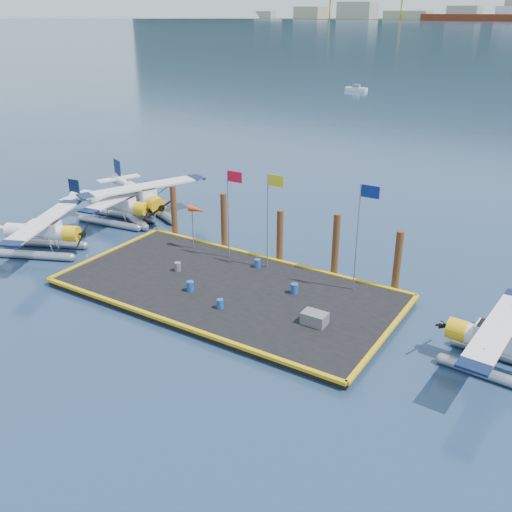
% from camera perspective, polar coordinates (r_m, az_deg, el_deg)
% --- Properties ---
extents(ground, '(4000.00, 4000.00, 0.00)m').
position_cam_1_polar(ground, '(34.46, -2.88, -3.75)').
color(ground, navy).
rests_on(ground, ground).
extents(dock, '(20.00, 10.00, 0.40)m').
position_cam_1_polar(dock, '(34.37, -2.89, -3.46)').
color(dock, black).
rests_on(dock, ground).
extents(dock_bumpers, '(20.25, 10.25, 0.18)m').
position_cam_1_polar(dock_bumpers, '(34.24, -2.90, -3.02)').
color(dock_bumpers, '#C2990B').
rests_on(dock_bumpers, dock).
extents(seaplane_a, '(8.51, 8.94, 3.27)m').
position_cam_1_polar(seaplane_a, '(42.22, -20.75, 2.06)').
color(seaplane_a, '#91959F').
rests_on(seaplane_a, ground).
extents(seaplane_b, '(7.90, 8.70, 3.08)m').
position_cam_1_polar(seaplane_b, '(46.58, -13.54, 4.79)').
color(seaplane_b, '#91959F').
rests_on(seaplane_b, ground).
extents(seaplane_c, '(9.68, 10.16, 3.72)m').
position_cam_1_polar(seaplane_c, '(47.38, -11.27, 5.67)').
color(seaplane_c, '#91959F').
rests_on(seaplane_c, ground).
extents(seaplane_d, '(7.86, 8.67, 3.08)m').
position_cam_1_polar(seaplane_d, '(29.18, 23.52, -8.31)').
color(seaplane_d, '#91959F').
rests_on(seaplane_d, ground).
extents(drum_0, '(0.41, 0.41, 0.58)m').
position_cam_1_polar(drum_0, '(36.60, -7.84, -1.07)').
color(drum_0, '#59595E').
rests_on(drum_0, dock).
extents(drum_1, '(0.39, 0.39, 0.55)m').
position_cam_1_polar(drum_1, '(31.89, -3.62, -4.80)').
color(drum_1, navy).
rests_on(drum_1, dock).
extents(drum_3, '(0.44, 0.44, 0.62)m').
position_cam_1_polar(drum_3, '(33.92, -6.60, -3.02)').
color(drum_3, navy).
rests_on(drum_3, dock).
extents(drum_4, '(0.44, 0.44, 0.61)m').
position_cam_1_polar(drum_4, '(33.50, 3.84, -3.26)').
color(drum_4, navy).
rests_on(drum_4, dock).
extents(drum_5, '(0.40, 0.40, 0.56)m').
position_cam_1_polar(drum_5, '(36.75, 0.15, -0.73)').
color(drum_5, navy).
rests_on(drum_5, dock).
extents(crate, '(1.32, 0.88, 0.66)m').
position_cam_1_polar(crate, '(30.46, 5.88, -6.21)').
color(crate, '#59595E').
rests_on(crate, dock).
extents(flagpole_red, '(1.14, 0.08, 6.00)m').
position_cam_1_polar(flagpole_red, '(36.87, -2.57, 5.52)').
color(flagpole_red, gray).
rests_on(flagpole_red, dock).
extents(flagpole_yellow, '(1.14, 0.08, 6.20)m').
position_cam_1_polar(flagpole_yellow, '(35.29, 1.45, 4.90)').
color(flagpole_yellow, gray).
rests_on(flagpole_yellow, dock).
extents(flagpole_blue, '(1.14, 0.08, 6.50)m').
position_cam_1_polar(flagpole_blue, '(32.75, 10.50, 3.32)').
color(flagpole_blue, gray).
rests_on(flagpole_blue, dock).
extents(windsock, '(1.40, 0.44, 3.12)m').
position_cam_1_polar(windsock, '(38.79, -5.87, 4.52)').
color(windsock, gray).
rests_on(windsock, dock).
extents(piling_0, '(0.44, 0.44, 4.00)m').
position_cam_1_polar(piling_0, '(42.45, -8.20, 4.33)').
color(piling_0, '#4F2F16').
rests_on(piling_0, ground).
extents(piling_1, '(0.44, 0.44, 4.20)m').
position_cam_1_polar(piling_1, '(39.79, -3.22, 3.37)').
color(piling_1, '#4F2F16').
rests_on(piling_1, ground).
extents(piling_2, '(0.44, 0.44, 3.80)m').
position_cam_1_polar(piling_2, '(37.59, 2.40, 1.83)').
color(piling_2, '#4F2F16').
rests_on(piling_2, ground).
extents(piling_3, '(0.44, 0.44, 4.30)m').
position_cam_1_polar(piling_3, '(35.83, 7.95, 0.93)').
color(piling_3, '#4F2F16').
rests_on(piling_3, ground).
extents(piling_4, '(0.44, 0.44, 4.00)m').
position_cam_1_polar(piling_4, '(34.60, 13.95, -0.68)').
color(piling_4, '#4F2F16').
rests_on(piling_4, ground).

